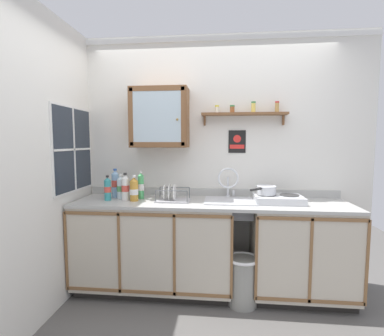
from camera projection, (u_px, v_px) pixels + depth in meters
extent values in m
plane|color=#565451|center=(208.00, 309.00, 2.56)|extent=(5.71, 5.71, 0.00)
cube|color=silver|center=(212.00, 160.00, 3.06)|extent=(3.31, 0.05, 2.63)
cube|color=white|center=(212.00, 38.00, 2.92)|extent=(3.31, 0.02, 0.05)
cube|color=silver|center=(37.00, 166.00, 2.28)|extent=(0.05, 3.41, 2.63)
cube|color=black|center=(155.00, 284.00, 2.94)|extent=(1.51, 0.54, 0.08)
cube|color=beige|center=(154.00, 243.00, 2.87)|extent=(1.54, 0.60, 0.82)
cube|color=brown|center=(146.00, 215.00, 2.54)|extent=(1.54, 0.01, 0.03)
cube|color=brown|center=(147.00, 292.00, 2.60)|extent=(1.54, 0.01, 0.03)
cube|color=brown|center=(66.00, 251.00, 2.65)|extent=(0.02, 0.01, 0.75)
cube|color=brown|center=(119.00, 253.00, 2.60)|extent=(0.02, 0.01, 0.75)
cube|color=brown|center=(174.00, 256.00, 2.54)|extent=(0.02, 0.01, 0.75)
cube|color=brown|center=(232.00, 258.00, 2.49)|extent=(0.02, 0.01, 0.75)
cube|color=black|center=(298.00, 291.00, 2.80)|extent=(0.90, 0.54, 0.08)
cube|color=beige|center=(301.00, 248.00, 2.73)|extent=(0.92, 0.60, 0.82)
cube|color=brown|center=(312.00, 219.00, 2.39)|extent=(0.92, 0.01, 0.03)
cube|color=brown|center=(309.00, 301.00, 2.46)|extent=(0.92, 0.01, 0.03)
cube|color=brown|center=(256.00, 259.00, 2.47)|extent=(0.02, 0.01, 0.75)
cube|color=brown|center=(311.00, 261.00, 2.43)|extent=(0.02, 0.01, 0.75)
cube|color=brown|center=(367.00, 264.00, 2.38)|extent=(0.02, 0.01, 0.75)
cube|color=#B2B2AD|center=(210.00, 203.00, 2.78)|extent=(2.67, 0.63, 0.03)
cube|color=#B2B2AD|center=(211.00, 192.00, 3.06)|extent=(2.67, 0.02, 0.08)
cube|color=silver|center=(230.00, 201.00, 2.78)|extent=(0.50, 0.40, 0.01)
cube|color=slate|center=(230.00, 215.00, 2.79)|extent=(0.42, 0.32, 0.01)
cube|color=slate|center=(230.00, 205.00, 2.94)|extent=(0.42, 0.01, 0.15)
cube|color=slate|center=(231.00, 213.00, 2.62)|extent=(0.42, 0.01, 0.15)
cylinder|color=#4C4C51|center=(230.00, 216.00, 2.79)|extent=(0.04, 0.04, 0.01)
cylinder|color=silver|center=(228.00, 196.00, 2.99)|extent=(0.05, 0.05, 0.02)
cylinder|color=silver|center=(228.00, 186.00, 2.98)|extent=(0.02, 0.02, 0.19)
torus|color=silver|center=(228.00, 178.00, 2.88)|extent=(0.21, 0.02, 0.21)
cylinder|color=silver|center=(233.00, 193.00, 2.98)|extent=(0.02, 0.02, 0.06)
cube|color=silver|center=(278.00, 199.00, 2.72)|extent=(0.45, 0.33, 0.07)
cylinder|color=#2D2D2D|center=(266.00, 195.00, 2.75)|extent=(0.18, 0.18, 0.01)
cylinder|color=#2D2D2D|center=(289.00, 195.00, 2.73)|extent=(0.18, 0.18, 0.01)
cylinder|color=black|center=(269.00, 202.00, 2.58)|extent=(0.03, 0.02, 0.03)
cylinder|color=black|center=(294.00, 203.00, 2.56)|extent=(0.03, 0.02, 0.03)
cylinder|color=silver|center=(267.00, 190.00, 2.75)|extent=(0.18, 0.18, 0.08)
torus|color=silver|center=(267.00, 186.00, 2.74)|extent=(0.19, 0.19, 0.01)
cylinder|color=black|center=(256.00, 189.00, 2.64)|extent=(0.12, 0.12, 0.02)
cylinder|color=gold|center=(134.00, 191.00, 2.79)|extent=(0.08, 0.08, 0.20)
cone|color=gold|center=(134.00, 179.00, 2.78)|extent=(0.08, 0.08, 0.04)
cylinder|color=white|center=(134.00, 176.00, 2.78)|extent=(0.04, 0.04, 0.02)
cylinder|color=white|center=(134.00, 192.00, 2.79)|extent=(0.08, 0.08, 0.06)
cylinder|color=#8CB7E0|center=(115.00, 186.00, 2.98)|extent=(0.08, 0.08, 0.25)
cone|color=#8CB7E0|center=(115.00, 172.00, 2.96)|extent=(0.07, 0.07, 0.03)
cylinder|color=#2D59B2|center=(115.00, 170.00, 2.96)|extent=(0.03, 0.03, 0.02)
cylinder|color=#D84C3F|center=(115.00, 183.00, 2.98)|extent=(0.08, 0.08, 0.07)
cylinder|color=white|center=(125.00, 189.00, 2.83)|extent=(0.08, 0.08, 0.22)
cone|color=white|center=(125.00, 177.00, 2.81)|extent=(0.07, 0.07, 0.03)
cylinder|color=#262626|center=(125.00, 174.00, 2.81)|extent=(0.03, 0.03, 0.02)
cylinder|color=#D84C3F|center=(125.00, 188.00, 2.83)|extent=(0.08, 0.08, 0.06)
cylinder|color=#4CB266|center=(141.00, 187.00, 2.89)|extent=(0.06, 0.06, 0.24)
cone|color=#4CB266|center=(141.00, 174.00, 2.88)|extent=(0.06, 0.06, 0.03)
cylinder|color=white|center=(141.00, 172.00, 2.88)|extent=(0.03, 0.03, 0.02)
cylinder|color=white|center=(141.00, 187.00, 2.89)|extent=(0.06, 0.06, 0.07)
cylinder|color=silver|center=(120.00, 189.00, 2.90)|extent=(0.07, 0.07, 0.20)
cone|color=silver|center=(120.00, 178.00, 2.89)|extent=(0.07, 0.07, 0.03)
cylinder|color=white|center=(120.00, 175.00, 2.89)|extent=(0.03, 0.03, 0.02)
cylinder|color=#4C9959|center=(120.00, 189.00, 2.90)|extent=(0.07, 0.07, 0.06)
cylinder|color=teal|center=(108.00, 190.00, 2.82)|extent=(0.07, 0.07, 0.20)
cone|color=teal|center=(107.00, 179.00, 2.81)|extent=(0.06, 0.06, 0.03)
cylinder|color=#262626|center=(107.00, 176.00, 2.80)|extent=(0.03, 0.03, 0.02)
cylinder|color=#D84C3F|center=(108.00, 189.00, 2.82)|extent=(0.07, 0.07, 0.06)
cube|color=#B2B2B7|center=(173.00, 200.00, 2.80)|extent=(0.33, 0.23, 0.01)
cylinder|color=#4C4F54|center=(155.00, 196.00, 2.70)|extent=(0.01, 0.01, 0.11)
cylinder|color=#4C4F54|center=(187.00, 197.00, 2.67)|extent=(0.01, 0.01, 0.11)
cylinder|color=#4C4F54|center=(160.00, 192.00, 2.91)|extent=(0.01, 0.01, 0.11)
cylinder|color=#4C4F54|center=(189.00, 193.00, 2.88)|extent=(0.01, 0.01, 0.11)
cylinder|color=#4C4F54|center=(171.00, 191.00, 2.68)|extent=(0.30, 0.01, 0.01)
cylinder|color=#4C4F54|center=(175.00, 187.00, 2.89)|extent=(0.30, 0.01, 0.01)
cylinder|color=white|center=(165.00, 192.00, 2.80)|extent=(0.01, 0.14, 0.14)
cylinder|color=white|center=(170.00, 192.00, 2.79)|extent=(0.01, 0.16, 0.16)
cylinder|color=white|center=(175.00, 192.00, 2.79)|extent=(0.01, 0.17, 0.17)
cube|color=brown|center=(160.00, 118.00, 2.92)|extent=(0.59, 0.27, 0.61)
cube|color=silver|center=(157.00, 117.00, 2.78)|extent=(0.48, 0.01, 0.50)
cube|color=brown|center=(131.00, 117.00, 2.80)|extent=(0.05, 0.01, 0.57)
cube|color=brown|center=(183.00, 116.00, 2.75)|extent=(0.05, 0.01, 0.57)
cube|color=brown|center=(156.00, 88.00, 2.75)|extent=(0.55, 0.01, 0.05)
cube|color=brown|center=(157.00, 145.00, 2.80)|extent=(0.55, 0.01, 0.05)
sphere|color=olive|center=(177.00, 120.00, 2.74)|extent=(0.02, 0.02, 0.02)
cube|color=brown|center=(244.00, 114.00, 2.89)|extent=(0.87, 0.14, 0.02)
cube|color=brown|center=(205.00, 121.00, 2.99)|extent=(0.02, 0.03, 0.10)
cube|color=brown|center=(283.00, 120.00, 2.91)|extent=(0.02, 0.03, 0.10)
cylinder|color=silver|center=(217.00, 110.00, 2.93)|extent=(0.04, 0.04, 0.06)
cylinder|color=yellow|center=(217.00, 106.00, 2.92)|extent=(0.04, 0.04, 0.02)
cylinder|color=brown|center=(232.00, 110.00, 2.89)|extent=(0.05, 0.05, 0.06)
cylinder|color=#33723F|center=(232.00, 106.00, 2.89)|extent=(0.05, 0.05, 0.02)
cylinder|color=#E0C659|center=(253.00, 108.00, 2.87)|extent=(0.04, 0.04, 0.09)
cylinder|color=#33723F|center=(253.00, 102.00, 2.86)|extent=(0.05, 0.05, 0.02)
cylinder|color=tan|center=(277.00, 108.00, 2.85)|extent=(0.04, 0.04, 0.09)
cylinder|color=red|center=(277.00, 102.00, 2.84)|extent=(0.04, 0.04, 0.02)
cube|color=black|center=(237.00, 142.00, 2.99)|extent=(0.18, 0.01, 0.24)
cube|color=red|center=(237.00, 147.00, 2.99)|extent=(0.15, 0.00, 0.04)
cylinder|color=red|center=(237.00, 139.00, 2.98)|extent=(0.08, 0.00, 0.08)
cube|color=#262D38|center=(74.00, 149.00, 2.78)|extent=(0.01, 0.68, 0.80)
cube|color=white|center=(73.00, 149.00, 2.78)|extent=(0.02, 0.73, 0.84)
cube|color=white|center=(74.00, 149.00, 2.78)|extent=(0.01, 0.02, 0.80)
cube|color=white|center=(74.00, 149.00, 2.78)|extent=(0.01, 0.68, 0.02)
cylinder|color=gray|center=(242.00, 282.00, 2.62)|extent=(0.27, 0.27, 0.44)
torus|color=white|center=(243.00, 258.00, 2.60)|extent=(0.30, 0.30, 0.03)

